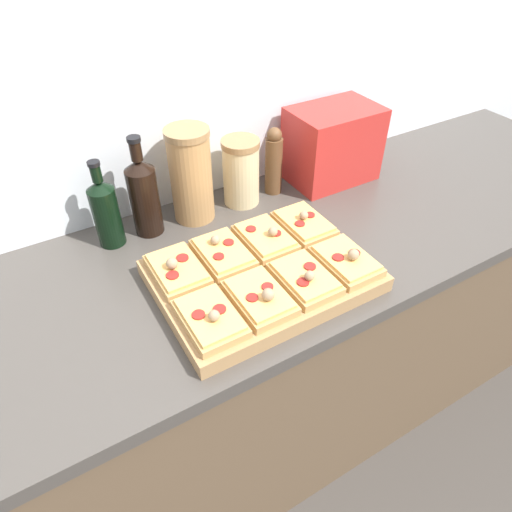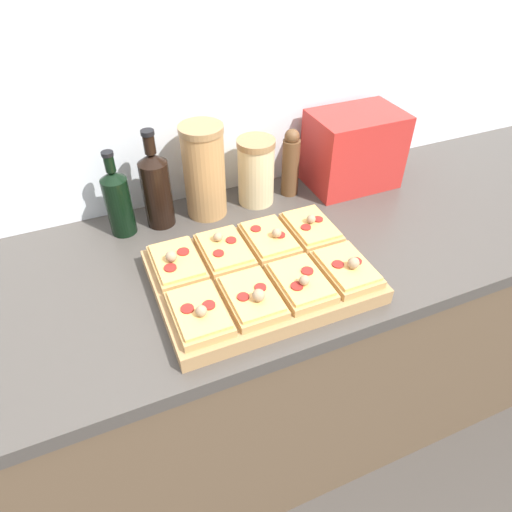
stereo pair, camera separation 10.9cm
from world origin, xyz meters
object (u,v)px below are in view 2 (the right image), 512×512
object	(u,v)px
wine_bottle	(156,188)
grain_jar_short	(256,171)
olive_oil_bottle	(118,201)
grain_jar_tall	(204,171)
toaster_oven	(354,150)
pepper_mill	(291,163)
cutting_board	(261,276)

from	to	relation	value
wine_bottle	grain_jar_short	size ratio (longest dim) A/B	1.40
olive_oil_bottle	grain_jar_short	size ratio (longest dim) A/B	1.22
grain_jar_tall	toaster_oven	bearing A→B (deg)	-2.31
olive_oil_bottle	wine_bottle	world-z (taller)	wine_bottle
wine_bottle	pepper_mill	world-z (taller)	wine_bottle
wine_bottle	grain_jar_tall	xyz separation A→B (m)	(0.14, 0.00, 0.02)
grain_jar_tall	pepper_mill	world-z (taller)	grain_jar_tall
wine_bottle	pepper_mill	xyz separation A→B (m)	(0.40, 0.00, -0.01)
olive_oil_bottle	pepper_mill	distance (m)	0.51
grain_jar_tall	pepper_mill	bearing A→B (deg)	0.00
wine_bottle	grain_jar_short	world-z (taller)	wine_bottle
grain_jar_short	wine_bottle	bearing A→B (deg)	-180.00
wine_bottle	cutting_board	bearing A→B (deg)	-64.53
toaster_oven	pepper_mill	bearing A→B (deg)	174.69
grain_jar_tall	pepper_mill	xyz separation A→B (m)	(0.27, 0.00, -0.03)
cutting_board	olive_oil_bottle	bearing A→B (deg)	128.20
grain_jar_tall	grain_jar_short	distance (m)	0.16
wine_bottle	pepper_mill	size ratio (longest dim) A/B	1.33
wine_bottle	pepper_mill	bearing A→B (deg)	0.00
grain_jar_short	pepper_mill	world-z (taller)	pepper_mill
toaster_oven	olive_oil_bottle	bearing A→B (deg)	178.47
olive_oil_bottle	toaster_oven	world-z (taller)	olive_oil_bottle
grain_jar_tall	toaster_oven	size ratio (longest dim) A/B	0.91
olive_oil_bottle	grain_jar_short	world-z (taller)	olive_oil_bottle
wine_bottle	toaster_oven	xyz separation A→B (m)	(0.61, -0.02, 0.00)
grain_jar_tall	pepper_mill	distance (m)	0.27
olive_oil_bottle	wine_bottle	xyz separation A→B (m)	(0.10, 0.00, 0.02)
cutting_board	grain_jar_short	world-z (taller)	grain_jar_short
wine_bottle	grain_jar_tall	world-z (taller)	wine_bottle
wine_bottle	toaster_oven	world-z (taller)	wine_bottle
cutting_board	wine_bottle	bearing A→B (deg)	115.47
pepper_mill	olive_oil_bottle	bearing A→B (deg)	180.00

